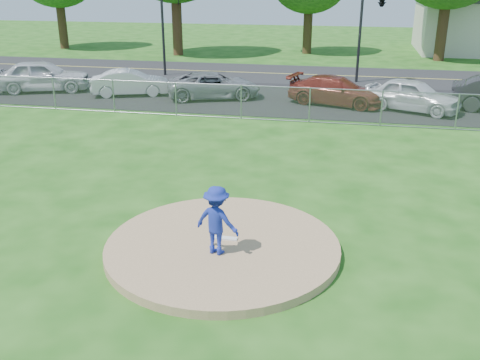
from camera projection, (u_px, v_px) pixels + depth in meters
The scene contains 15 objects.
ground at pixel (280, 134), 21.54m from camera, with size 120.00×120.00×0.00m, color #194C10.
pitchers_mound at pixel (223, 247), 12.36m from camera, with size 5.40×5.40×0.20m, color #9E7B56.
pitching_rubber at pixel (225, 238), 12.50m from camera, with size 0.60×0.15×0.04m, color white.
chain_link_fence at pixel (286, 104), 23.10m from camera, with size 40.00×0.06×1.50m, color gray.
parking_lot at pixel (297, 99), 27.48m from camera, with size 50.00×8.00×0.01m, color black.
street at pixel (309, 74), 34.34m from camera, with size 60.00×7.00×0.01m, color black.
traffic_signal_left at pixel (166, 20), 32.95m from camera, with size 1.28×0.20×5.60m.
traffic_signal_center at pixel (380, 1), 30.12m from camera, with size 1.42×2.48×5.60m.
pitcher at pixel (217, 220), 11.62m from camera, with size 1.01×0.58×1.57m, color #1B2A96.
traffic_cone at pixel (175, 89), 27.83m from camera, with size 0.41×0.41×0.79m, color #E0590B.
parked_car_silver at pixel (42, 76), 29.07m from camera, with size 2.00×4.98×1.70m, color silver.
parked_car_white at pixel (130, 83), 28.15m from camera, with size 1.41×4.05×1.34m, color silver.
parked_car_gray at pixel (214, 85), 27.48m from camera, with size 2.20×4.76×1.32m, color gray.
parked_car_darkred at pixel (336, 91), 26.10m from camera, with size 1.92×4.73×1.37m, color maroon.
parked_car_pearl at pixel (413, 95), 24.85m from camera, with size 1.76×4.38×1.49m, color silver.
Camera 1 is at (2.60, -10.68, 5.97)m, focal length 40.00 mm.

